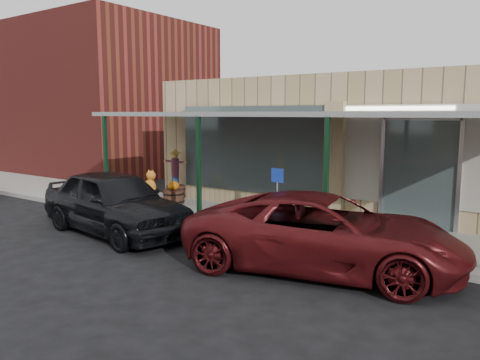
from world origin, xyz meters
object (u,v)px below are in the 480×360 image
Objects in this scene: barrel_scarecrow at (175,182)px; parked_sedan at (115,202)px; car_maroon at (324,233)px; barrel_pumpkin at (174,195)px; handicap_sign at (277,192)px.

barrel_scarecrow is 0.34× the size of parked_sedan.
parked_sedan is at bearing 81.78° from car_maroon.
car_maroon reaches higher than barrel_pumpkin.
barrel_pumpkin is at bearing 165.93° from handicap_sign.
car_maroon is at bearing -32.10° from handicap_sign.
parked_sedan is 5.62m from car_maroon.
barrel_scarecrow is 4.37m from parked_sedan.
parked_sedan is at bearing -72.83° from barrel_pumpkin.
barrel_pumpkin is 0.16× the size of parked_sedan.
handicap_sign is (4.77, -1.50, 0.76)m from barrel_pumpkin.
handicap_sign is 0.32× the size of parked_sedan.
barrel_pumpkin is (0.65, -0.79, -0.29)m from barrel_scarecrow.
barrel_scarecrow is 8.10m from car_maroon.
parked_sedan is (1.66, -4.04, 0.09)m from barrel_scarecrow.
handicap_sign is (5.43, -2.29, 0.47)m from barrel_scarecrow.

